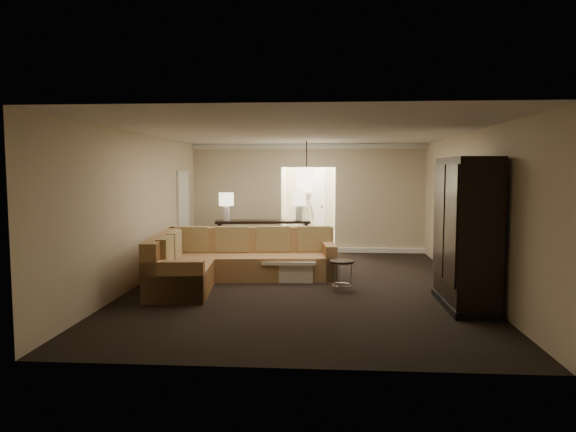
# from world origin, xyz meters

# --- Properties ---
(ground) EXTENTS (8.00, 8.00, 0.00)m
(ground) POSITION_xyz_m (0.00, 0.00, 0.00)
(ground) COLOR black
(ground) RESTS_ON ground
(wall_back) EXTENTS (6.00, 0.04, 2.80)m
(wall_back) POSITION_xyz_m (0.00, 4.00, 1.40)
(wall_back) COLOR beige
(wall_back) RESTS_ON ground
(wall_front) EXTENTS (6.00, 0.04, 2.80)m
(wall_front) POSITION_xyz_m (0.00, -4.00, 1.40)
(wall_front) COLOR beige
(wall_front) RESTS_ON ground
(wall_left) EXTENTS (0.04, 8.00, 2.80)m
(wall_left) POSITION_xyz_m (-3.00, 0.00, 1.40)
(wall_left) COLOR beige
(wall_left) RESTS_ON ground
(wall_right) EXTENTS (0.04, 8.00, 2.80)m
(wall_right) POSITION_xyz_m (3.00, 0.00, 1.40)
(wall_right) COLOR beige
(wall_right) RESTS_ON ground
(ceiling) EXTENTS (6.00, 8.00, 0.02)m
(ceiling) POSITION_xyz_m (0.00, 0.00, 2.80)
(ceiling) COLOR silver
(ceiling) RESTS_ON wall_back
(crown_molding) EXTENTS (6.00, 0.10, 0.12)m
(crown_molding) POSITION_xyz_m (0.00, 3.95, 2.73)
(crown_molding) COLOR white
(crown_molding) RESTS_ON wall_back
(baseboard) EXTENTS (6.00, 0.10, 0.12)m
(baseboard) POSITION_xyz_m (0.00, 3.95, 0.06)
(baseboard) COLOR white
(baseboard) RESTS_ON ground
(side_door) EXTENTS (0.05, 0.90, 2.10)m
(side_door) POSITION_xyz_m (-2.97, 2.80, 1.05)
(side_door) COLOR white
(side_door) RESTS_ON ground
(foyer) EXTENTS (1.44, 2.02, 2.80)m
(foyer) POSITION_xyz_m (0.00, 5.34, 1.30)
(foyer) COLOR beige
(foyer) RESTS_ON ground
(sectional_sofa) EXTENTS (3.39, 2.84, 0.99)m
(sectional_sofa) POSITION_xyz_m (-1.38, 0.21, 0.39)
(sectional_sofa) COLOR brown
(sectional_sofa) RESTS_ON ground
(coffee_table) EXTENTS (1.03, 1.03, 0.43)m
(coffee_table) POSITION_xyz_m (-0.25, 0.62, 0.21)
(coffee_table) COLOR white
(coffee_table) RESTS_ON ground
(console_table) EXTENTS (2.35, 0.79, 0.89)m
(console_table) POSITION_xyz_m (-1.09, 3.20, 0.53)
(console_table) COLOR black
(console_table) RESTS_ON ground
(armoire) EXTENTS (0.69, 1.60, 2.31)m
(armoire) POSITION_xyz_m (2.59, -1.30, 1.11)
(armoire) COLOR black
(armoire) RESTS_ON ground
(drink_table) EXTENTS (0.43, 0.43, 0.53)m
(drink_table) POSITION_xyz_m (0.73, -0.34, 0.38)
(drink_table) COLOR black
(drink_table) RESTS_ON ground
(table_lamp_left) EXTENTS (0.36, 0.36, 0.68)m
(table_lamp_left) POSITION_xyz_m (-1.98, 3.10, 1.35)
(table_lamp_left) COLOR silver
(table_lamp_left) RESTS_ON console_table
(table_lamp_right) EXTENTS (0.36, 0.36, 0.68)m
(table_lamp_right) POSITION_xyz_m (-0.21, 3.30, 1.35)
(table_lamp_right) COLOR silver
(table_lamp_right) RESTS_ON console_table
(pendant_light) EXTENTS (0.38, 0.38, 1.09)m
(pendant_light) POSITION_xyz_m (0.00, 2.70, 1.95)
(pendant_light) COLOR black
(pendant_light) RESTS_ON ceiling
(person) EXTENTS (0.74, 0.63, 1.74)m
(person) POSITION_xyz_m (-0.10, 5.25, 0.87)
(person) COLOR beige
(person) RESTS_ON ground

